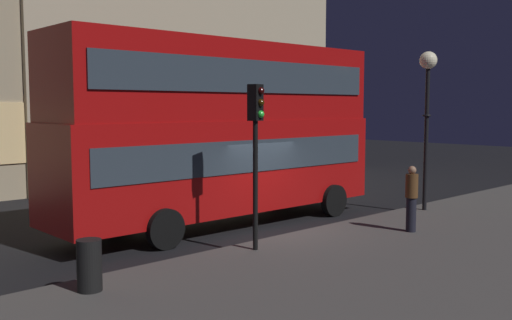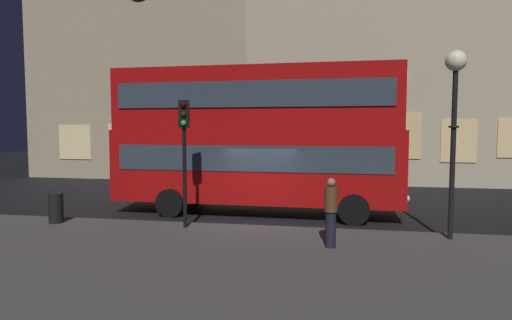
{
  "view_description": "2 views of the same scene",
  "coord_description": "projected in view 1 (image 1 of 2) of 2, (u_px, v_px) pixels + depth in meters",
  "views": [
    {
      "loc": [
        -11.39,
        -11.42,
        3.53
      ],
      "look_at": [
        -0.05,
        0.52,
        2.01
      ],
      "focal_mm": 40.67,
      "sensor_mm": 36.0,
      "label": 1
    },
    {
      "loc": [
        2.55,
        -14.2,
        3.21
      ],
      "look_at": [
        -0.03,
        -0.25,
        2.16
      ],
      "focal_mm": 30.38,
      "sensor_mm": 36.0,
      "label": 2
    }
  ],
  "objects": [
    {
      "name": "ground_plane",
      "position": [
        270.0,
        232.0,
        16.38
      ],
      "size": [
        80.0,
        80.0,
        0.0
      ],
      "primitive_type": "plane",
      "color": "black"
    },
    {
      "name": "building_plain_facade",
      "position": [
        161.0,
        10.0,
        30.12
      ],
      "size": [
        17.47,
        7.93,
        17.07
      ],
      "color": "tan",
      "rests_on": "ground"
    },
    {
      "name": "litter_bin",
      "position": [
        89.0,
        265.0,
        10.72
      ],
      "size": [
        0.46,
        0.46,
        0.97
      ],
      "primitive_type": "cylinder",
      "color": "black",
      "rests_on": "sidewalk_slab"
    },
    {
      "name": "traffic_light_near_kerb",
      "position": [
        256.0,
        132.0,
        13.59
      ],
      "size": [
        0.37,
        0.39,
        3.93
      ],
      "rotation": [
        0.0,
        0.0,
        0.25
      ],
      "color": "black",
      "rests_on": "sidewalk_slab"
    },
    {
      "name": "street_lamp",
      "position": [
        428.0,
        87.0,
        18.83
      ],
      "size": [
        0.57,
        0.57,
        5.19
      ],
      "color": "black",
      "rests_on": "sidewalk_slab"
    },
    {
      "name": "double_decker_bus",
      "position": [
        222.0,
        125.0,
        17.0
      ],
      "size": [
        10.68,
        2.98,
        5.37
      ],
      "rotation": [
        0.0,
        0.0,
        -0.02
      ],
      "color": "#9E0C0C",
      "rests_on": "ground"
    },
    {
      "name": "pedestrian",
      "position": [
        411.0,
        198.0,
        15.78
      ],
      "size": [
        0.34,
        0.34,
        1.81
      ],
      "rotation": [
        0.0,
        0.0,
        2.05
      ],
      "color": "black",
      "rests_on": "sidewalk_slab"
    },
    {
      "name": "sidewalk_slab",
      "position": [
        413.0,
        261.0,
        13.07
      ],
      "size": [
        44.0,
        7.5,
        0.12
      ],
      "primitive_type": "cube",
      "color": "#423F3D",
      "rests_on": "ground"
    }
  ]
}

